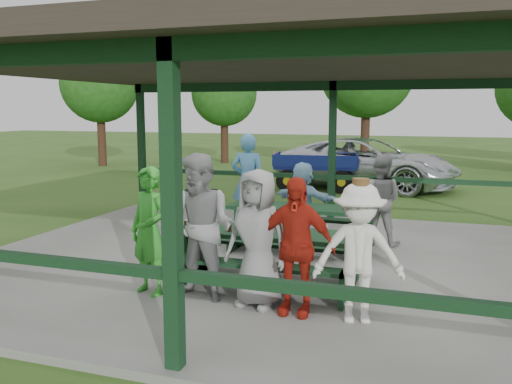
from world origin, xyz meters
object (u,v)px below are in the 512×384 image
(contestant_grey_left, at_px, (201,228))
(spectator_blue, at_px, (248,181))
(contestant_green, at_px, (149,231))
(contestant_red, at_px, (295,246))
(spectator_lblue, at_px, (303,200))
(picnic_table_near, at_px, (269,251))
(farm_trailer, at_px, (316,170))
(contestant_grey_mid, at_px, (257,238))
(contestant_white_fedora, at_px, (359,253))
(pickup_truck, at_px, (367,163))
(picnic_table_far, at_px, (299,222))
(spectator_grey, at_px, (380,200))

(contestant_grey_left, distance_m, spectator_blue, 4.19)
(contestant_green, xyz_separation_m, contestant_grey_left, (0.74, -0.00, 0.10))
(contestant_red, xyz_separation_m, spectator_lblue, (-0.82, 3.71, -0.10))
(picnic_table_near, distance_m, farm_trailer, 9.79)
(contestant_grey_mid, xyz_separation_m, farm_trailer, (-1.60, 10.49, -0.34))
(contestant_grey_left, bearing_deg, contestant_white_fedora, 6.57)
(contestant_white_fedora, relative_size, farm_trailer, 0.47)
(contestant_grey_mid, height_order, spectator_lblue, contestant_grey_mid)
(spectator_lblue, relative_size, spectator_blue, 0.75)
(contestant_grey_mid, height_order, pickup_truck, contestant_grey_mid)
(contestant_red, height_order, farm_trailer, contestant_red)
(contestant_green, height_order, contestant_grey_mid, contestant_grey_mid)
(picnic_table_near, bearing_deg, contestant_grey_left, -127.09)
(contestant_grey_left, bearing_deg, spectator_blue, 110.72)
(contestant_grey_left, height_order, contestant_white_fedora, contestant_grey_left)
(contestant_red, bearing_deg, picnic_table_far, 104.87)
(picnic_table_far, bearing_deg, contestant_grey_left, -100.70)
(spectator_lblue, relative_size, spectator_grey, 0.90)
(spectator_grey, bearing_deg, farm_trailer, -61.12)
(contestant_grey_left, bearing_deg, farm_trailer, 103.91)
(contestant_green, xyz_separation_m, spectator_blue, (-0.10, 4.10, 0.13))
(contestant_grey_mid, bearing_deg, picnic_table_far, 105.09)
(picnic_table_near, distance_m, spectator_blue, 3.62)
(contestant_green, distance_m, spectator_lblue, 3.81)
(picnic_table_near, relative_size, contestant_grey_mid, 1.53)
(spectator_lblue, distance_m, spectator_blue, 1.36)
(contestant_grey_left, bearing_deg, picnic_table_near, 62.13)
(picnic_table_far, distance_m, spectator_lblue, 0.84)
(spectator_lblue, bearing_deg, contestant_white_fedora, 132.58)
(contestant_grey_mid, xyz_separation_m, contestant_red, (0.50, -0.11, -0.03))
(picnic_table_near, relative_size, contestant_red, 1.58)
(contestant_grey_left, bearing_deg, spectator_grey, 72.58)
(contestant_green, xyz_separation_m, contestant_white_fedora, (2.71, -0.09, -0.04))
(contestant_green, distance_m, contestant_white_fedora, 2.71)
(spectator_lblue, bearing_deg, contestant_grey_left, 103.31)
(picnic_table_near, relative_size, contestant_green, 1.55)
(contestant_white_fedora, bearing_deg, pickup_truck, 82.87)
(picnic_table_near, bearing_deg, picnic_table_far, 92.75)
(contestant_white_fedora, height_order, spectator_blue, spectator_blue)
(picnic_table_far, distance_m, spectator_grey, 1.54)
(contestant_green, xyz_separation_m, pickup_truck, (1.34, 11.36, -0.14))
(contestant_green, bearing_deg, picnic_table_far, 84.43)
(picnic_table_far, height_order, contestant_white_fedora, contestant_white_fedora)
(contestant_green, relative_size, spectator_blue, 0.87)
(contestant_red, bearing_deg, contestant_green, 179.09)
(contestant_red, distance_m, pickup_truck, 11.46)
(spectator_lblue, xyz_separation_m, farm_trailer, (-1.28, 6.89, -0.22))
(spectator_grey, relative_size, farm_trailer, 0.46)
(picnic_table_near, bearing_deg, pickup_truck, 90.18)
(contestant_grey_left, distance_m, pickup_truck, 11.38)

